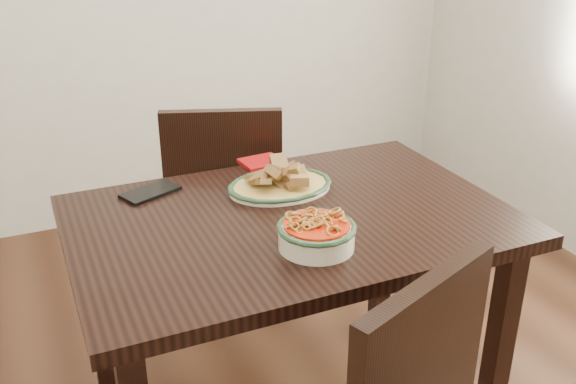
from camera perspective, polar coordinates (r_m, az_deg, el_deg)
name	(u,v)px	position (r m, az deg, el deg)	size (l,w,h in m)	color
dining_table	(291,246)	(1.81, 0.26, -4.85)	(1.19, 0.79, 0.75)	black
chair_far	(225,201)	(2.45, -5.61, -0.78)	(0.54, 0.54, 0.89)	black
fish_plate	(280,176)	(1.90, -0.72, 1.45)	(0.31, 0.24, 0.11)	#EEE2C9
noodle_bowl	(316,232)	(1.58, 2.55, -3.55)	(0.20, 0.20, 0.08)	#ECE3C7
smartphone	(150,192)	(1.93, -12.14, 0.00)	(0.17, 0.09, 0.01)	black
napkin	(261,162)	(2.11, -2.38, 2.68)	(0.13, 0.11, 0.01)	#9A0B0C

